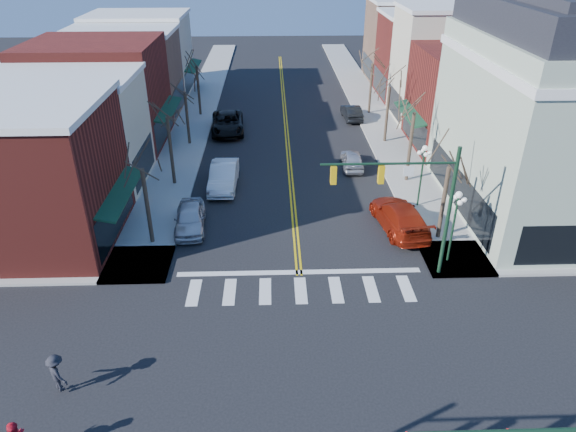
{
  "coord_description": "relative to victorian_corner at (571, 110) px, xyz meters",
  "views": [
    {
      "loc": [
        -1.33,
        -14.72,
        15.89
      ],
      "look_at": [
        -0.56,
        8.98,
        2.8
      ],
      "focal_mm": 32.0,
      "sensor_mm": 36.0,
      "label": 1
    }
  ],
  "objects": [
    {
      "name": "ground",
      "position": [
        -16.5,
        -14.5,
        -6.66
      ],
      "size": [
        160.0,
        160.0,
        0.0
      ],
      "primitive_type": "plane",
      "color": "black",
      "rests_on": "ground"
    },
    {
      "name": "sidewalk_left",
      "position": [
        -25.25,
        5.5,
        -6.58
      ],
      "size": [
        3.5,
        70.0,
        0.15
      ],
      "primitive_type": "cube",
      "color": "#9E9B93",
      "rests_on": "ground"
    },
    {
      "name": "sidewalk_right",
      "position": [
        -7.75,
        5.5,
        -6.58
      ],
      "size": [
        3.5,
        70.0,
        0.15
      ],
      "primitive_type": "cube",
      "color": "#9E9B93",
      "rests_on": "ground"
    },
    {
      "name": "bldg_left_brick_a",
      "position": [
        -32.0,
        -2.75,
        -2.66
      ],
      "size": [
        10.0,
        8.5,
        8.0
      ],
      "primitive_type": "cube",
      "color": "maroon",
      "rests_on": "ground"
    },
    {
      "name": "bldg_left_stucco_a",
      "position": [
        -32.0,
        5.0,
        -2.91
      ],
      "size": [
        10.0,
        7.0,
        7.5
      ],
      "primitive_type": "cube",
      "color": "beige",
      "rests_on": "ground"
    },
    {
      "name": "bldg_left_brick_b",
      "position": [
        -32.0,
        13.0,
        -2.41
      ],
      "size": [
        10.0,
        9.0,
        8.5
      ],
      "primitive_type": "cube",
      "color": "maroon",
      "rests_on": "ground"
    },
    {
      "name": "bldg_left_tan",
      "position": [
        -32.0,
        21.25,
        -2.76
      ],
      "size": [
        10.0,
        7.5,
        7.8
      ],
      "primitive_type": "cube",
      "color": "#8B634D",
      "rests_on": "ground"
    },
    {
      "name": "bldg_left_stucco_b",
      "position": [
        -32.0,
        29.0,
        -2.56
      ],
      "size": [
        10.0,
        8.0,
        8.2
      ],
      "primitive_type": "cube",
      "color": "beige",
      "rests_on": "ground"
    },
    {
      "name": "bldg_right_brick_a",
      "position": [
        -1.0,
        11.25,
        -2.66
      ],
      "size": [
        10.0,
        8.5,
        8.0
      ],
      "primitive_type": "cube",
      "color": "maroon",
      "rests_on": "ground"
    },
    {
      "name": "bldg_right_stucco",
      "position": [
        -1.0,
        19.0,
        -1.66
      ],
      "size": [
        10.0,
        7.0,
        10.0
      ],
      "primitive_type": "cube",
      "color": "beige",
      "rests_on": "ground"
    },
    {
      "name": "bldg_right_brick_b",
      "position": [
        -1.0,
        26.5,
        -2.41
      ],
      "size": [
        10.0,
        8.0,
        8.5
      ],
      "primitive_type": "cube",
      "color": "maroon",
      "rests_on": "ground"
    },
    {
      "name": "bldg_right_tan",
      "position": [
        -1.0,
        34.5,
        -2.16
      ],
      "size": [
        10.0,
        8.0,
        9.0
      ],
      "primitive_type": "cube",
      "color": "#8B634D",
      "rests_on": "ground"
    },
    {
      "name": "victorian_corner",
      "position": [
        0.0,
        0.0,
        0.0
      ],
      "size": [
        12.25,
        14.25,
        13.3
      ],
      "color": "#A1B19A",
      "rests_on": "ground"
    },
    {
      "name": "traffic_mast_far_right",
      "position": [
        -10.95,
        -7.1,
        -1.95
      ],
      "size": [
        6.6,
        0.28,
        7.2
      ],
      "color": "#14331E",
      "rests_on": "ground"
    },
    {
      "name": "lamppost_corner",
      "position": [
        -8.3,
        -6.0,
        -3.7
      ],
      "size": [
        0.36,
        0.36,
        4.33
      ],
      "color": "#14331E",
      "rests_on": "ground"
    },
    {
      "name": "lamppost_midblock",
      "position": [
        -8.3,
        0.5,
        -3.7
      ],
      "size": [
        0.36,
        0.36,
        4.33
      ],
      "color": "#14331E",
      "rests_on": "ground"
    },
    {
      "name": "tree_left_a",
      "position": [
        -24.9,
        -3.5,
        -4.28
      ],
      "size": [
        0.24,
        0.24,
        4.76
      ],
      "primitive_type": "cylinder",
      "color": "#382B21",
      "rests_on": "ground"
    },
    {
      "name": "tree_left_b",
      "position": [
        -24.9,
        4.5,
        -4.14
      ],
      "size": [
        0.24,
        0.24,
        5.04
      ],
      "primitive_type": "cylinder",
      "color": "#382B21",
      "rests_on": "ground"
    },
    {
      "name": "tree_left_c",
      "position": [
        -24.9,
        12.5,
        -4.38
      ],
      "size": [
        0.24,
        0.24,
        4.55
      ],
      "primitive_type": "cylinder",
      "color": "#382B21",
      "rests_on": "ground"
    },
    {
      "name": "tree_left_d",
      "position": [
        -24.9,
        20.5,
        -4.21
      ],
      "size": [
        0.24,
        0.24,
        4.9
      ],
      "primitive_type": "cylinder",
      "color": "#382B21",
      "rests_on": "ground"
    },
    {
      "name": "tree_right_a",
      "position": [
        -8.1,
        -3.5,
        -4.35
      ],
      "size": [
        0.24,
        0.24,
        4.62
      ],
      "primitive_type": "cylinder",
      "color": "#382B21",
      "rests_on": "ground"
    },
    {
      "name": "tree_right_b",
      "position": [
        -8.1,
        4.5,
        -4.07
      ],
      "size": [
        0.24,
        0.24,
        5.18
      ],
      "primitive_type": "cylinder",
      "color": "#382B21",
      "rests_on": "ground"
    },
    {
      "name": "tree_right_c",
      "position": [
        -8.1,
        12.5,
        -4.24
      ],
      "size": [
        0.24,
        0.24,
        4.83
      ],
      "primitive_type": "cylinder",
      "color": "#382B21",
      "rests_on": "ground"
    },
    {
      "name": "tree_right_d",
      "position": [
        -8.1,
        20.5,
        -4.17
      ],
      "size": [
        0.24,
        0.24,
        4.97
      ],
      "primitive_type": "cylinder",
      "color": "#382B21",
      "rests_on": "ground"
    },
    {
      "name": "car_left_near",
      "position": [
        -22.9,
        -1.85,
        -5.91
      ],
      "size": [
        2.1,
        4.53,
        1.5
      ],
      "primitive_type": "imported",
      "rotation": [
        0.0,
        0.0,
        0.08
      ],
      "color": "silver",
      "rests_on": "ground"
    },
    {
      "name": "car_left_mid",
      "position": [
        -21.3,
        3.97,
        -5.81
      ],
      "size": [
        1.92,
        5.2,
        1.7
      ],
      "primitive_type": "imported",
      "rotation": [
        0.0,
        0.0,
        -0.02
      ],
      "color": "white",
      "rests_on": "ground"
    },
    {
      "name": "car_left_far",
      "position": [
        -21.84,
        15.59,
        -5.81
      ],
      "size": [
        3.22,
        6.29,
        1.7
      ],
      "primitive_type": "imported",
      "rotation": [
        0.0,
        0.0,
        0.07
      ],
      "color": "black",
      "rests_on": "ground"
    },
    {
      "name": "car_right_near",
      "position": [
        -10.16,
        -2.23,
        -5.82
      ],
      "size": [
        3.12,
        6.04,
        1.68
      ],
      "primitive_type": "imported",
      "rotation": [
        0.0,
        0.0,
        3.28
      ],
      "color": "maroon",
      "rests_on": "ground"
    },
    {
      "name": "car_right_mid",
      "position": [
        -11.7,
        7.15,
        -5.99
      ],
      "size": [
        1.71,
        3.98,
        1.34
      ],
      "primitive_type": "imported",
      "rotation": [
        0.0,
        0.0,
        3.11
      ],
      "color": "#BCBCC1",
      "rests_on": "ground"
    },
    {
      "name": "car_right_far",
      "position": [
        -10.1,
        18.86,
        -5.96
      ],
      "size": [
        1.75,
        4.33,
        1.4
      ],
      "primitive_type": "imported",
      "rotation": [
        0.0,
        0.0,
        3.21
      ],
      "color": "black",
      "rests_on": "ground"
    },
    {
      "name": "pedestrian_dark_b",
      "position": [
        -26.28,
        -14.53,
        -5.66
      ],
      "size": [
        1.24,
        1.2,
        1.7
      ],
      "primitive_type": "imported",
      "rotation": [
        0.0,
        0.0,
        2.41
      ],
      "color": "black",
      "rests_on": "sidewalk_left"
    }
  ]
}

